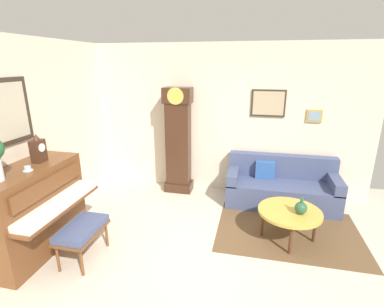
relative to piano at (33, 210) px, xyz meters
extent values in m
cube|color=beige|center=(2.23, 0.19, -0.65)|extent=(6.40, 6.00, 0.10)
cube|color=beige|center=(-0.37, 0.19, 0.80)|extent=(0.10, 4.90, 2.80)
cube|color=beige|center=(2.23, 2.59, 0.80)|extent=(5.30, 0.10, 2.80)
cube|color=#33281E|center=(2.98, 2.53, 1.15)|extent=(0.60, 0.03, 0.48)
cube|color=tan|center=(2.98, 2.51, 1.15)|extent=(0.54, 0.01, 0.42)
cube|color=#B28E3D|center=(3.78, 2.53, 0.95)|extent=(0.26, 0.03, 0.22)
cube|color=#7A93A3|center=(3.78, 2.51, 0.95)|extent=(0.20, 0.01, 0.16)
cube|color=brown|center=(3.37, 1.19, -0.59)|extent=(2.10, 1.50, 0.01)
cube|color=brown|center=(-0.02, 0.00, -0.01)|extent=(0.60, 1.44, 1.18)
cube|color=brown|center=(0.41, 0.00, 0.08)|extent=(0.28, 1.38, 0.04)
cube|color=white|center=(0.41, 0.00, 0.14)|extent=(0.26, 1.32, 0.08)
cube|color=brown|center=(0.30, 0.00, 0.38)|extent=(0.03, 1.20, 0.20)
cube|color=brown|center=(0.71, -0.04, -0.22)|extent=(0.42, 0.70, 0.04)
cube|color=#424C70|center=(0.71, -0.04, -0.16)|extent=(0.40, 0.68, 0.08)
cylinder|color=brown|center=(0.87, -0.34, -0.42)|extent=(0.04, 0.04, 0.36)
cylinder|color=brown|center=(0.87, 0.26, -0.42)|extent=(0.04, 0.04, 0.36)
cylinder|color=brown|center=(0.55, -0.34, -0.42)|extent=(0.04, 0.04, 0.36)
cylinder|color=brown|center=(0.55, 0.26, -0.42)|extent=(0.04, 0.04, 0.36)
cube|color=#3D2316|center=(1.37, 2.27, -0.51)|extent=(0.52, 0.34, 0.18)
cube|color=#3D2316|center=(1.37, 2.27, 0.29)|extent=(0.44, 0.28, 1.78)
cube|color=#3D2316|center=(1.37, 2.27, 1.28)|extent=(0.52, 0.32, 0.28)
cylinder|color=gold|center=(1.37, 2.12, 1.28)|extent=(0.30, 0.02, 0.30)
cylinder|color=gold|center=(1.37, 2.22, 0.35)|extent=(0.03, 0.03, 0.70)
cube|color=#424C70|center=(3.31, 2.09, -0.39)|extent=(1.90, 0.80, 0.42)
cube|color=#424C70|center=(3.31, 2.39, 0.02)|extent=(1.90, 0.20, 0.44)
cube|color=#424C70|center=(2.45, 2.09, -0.10)|extent=(0.18, 0.80, 0.20)
cube|color=#424C70|center=(4.17, 2.09, -0.10)|extent=(0.18, 0.80, 0.20)
cube|color=#2D5699|center=(3.01, 2.23, -0.02)|extent=(0.34, 0.12, 0.32)
cylinder|color=gold|center=(3.33, 1.00, -0.16)|extent=(0.88, 0.88, 0.04)
torus|color=#4C2B19|center=(3.33, 1.00, -0.16)|extent=(0.88, 0.88, 0.04)
cylinder|color=#4C2B19|center=(3.33, 1.36, -0.39)|extent=(0.04, 0.04, 0.41)
cylinder|color=#4C2B19|center=(3.69, 1.00, -0.39)|extent=(0.04, 0.04, 0.41)
cylinder|color=#4C2B19|center=(3.33, 0.64, -0.39)|extent=(0.04, 0.04, 0.41)
cylinder|color=#4C2B19|center=(2.97, 1.00, -0.39)|extent=(0.04, 0.04, 0.41)
cube|color=#3D2316|center=(0.00, 0.26, 0.73)|extent=(0.12, 0.18, 0.30)
cylinder|color=white|center=(0.06, 0.26, 0.78)|extent=(0.01, 0.11, 0.11)
cone|color=#3D2316|center=(0.00, 0.26, 0.92)|extent=(0.10, 0.10, 0.08)
cylinder|color=#ADC6D6|center=(0.10, -0.07, 0.59)|extent=(0.12, 0.12, 0.01)
cylinder|color=#ADC6D6|center=(0.10, -0.07, 0.61)|extent=(0.08, 0.08, 0.06)
cylinder|color=#234C33|center=(3.47, 0.94, -0.14)|extent=(0.09, 0.09, 0.01)
sphere|color=#285638|center=(3.47, 0.94, -0.06)|extent=(0.17, 0.17, 0.17)
cylinder|color=#285638|center=(3.47, 0.94, 0.06)|extent=(0.04, 0.04, 0.08)
camera|label=1|loc=(2.78, -2.84, 1.85)|focal=26.96mm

